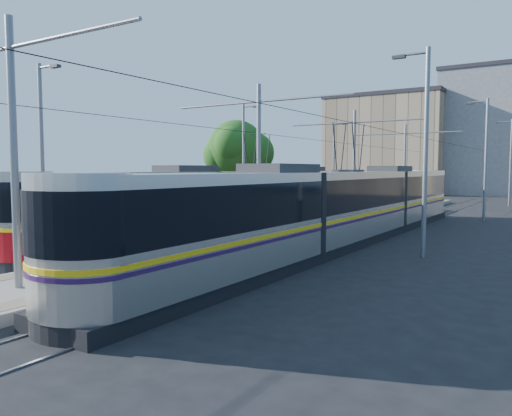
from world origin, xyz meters
The scene contains 12 objects.
ground centered at (0.00, 0.00, 0.00)m, with size 160.00×160.00×0.00m, color black.
platform centered at (0.00, 17.00, 0.15)m, with size 4.00×50.00×0.30m, color gray.
tactile_strip_left centered at (-1.45, 17.00, 0.30)m, with size 0.70×50.00×0.01m, color gray.
tactile_strip_right centered at (1.45, 17.00, 0.30)m, with size 0.70×50.00×0.01m, color gray.
rails centered at (0.00, 17.00, 0.02)m, with size 8.71×70.00×0.03m.
tram_left centered at (-3.60, 13.58, 1.70)m, with size 2.43×32.32×5.50m.
tram_right centered at (3.60, 9.94, 1.86)m, with size 2.43×31.61×5.50m.
catenary centered at (0.00, 14.15, 4.52)m, with size 9.20×70.00×7.00m.
street_lamps centered at (0.00, 21.00, 4.18)m, with size 15.18×38.22×8.00m.
shelter centered at (1.11, 10.85, 1.37)m, with size 0.77×1.04×2.05m.
tree centered at (-9.56, 20.72, 4.89)m, with size 4.98×4.60×7.23m.
building_left centered at (-10.00, 60.00, 6.93)m, with size 16.32×12.24×13.85m.
Camera 1 is at (12.20, -11.62, 3.41)m, focal length 35.00 mm.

